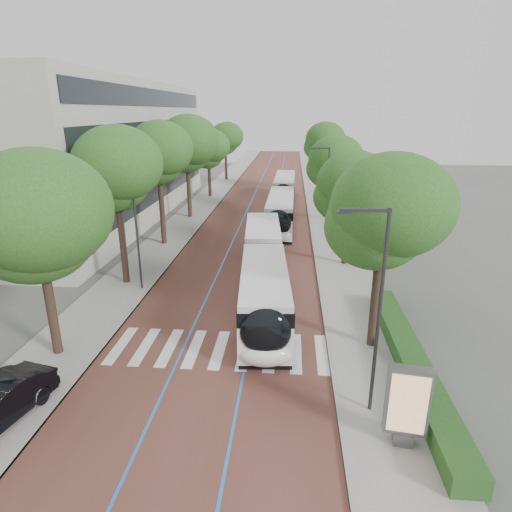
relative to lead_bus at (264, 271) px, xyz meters
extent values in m
plane|color=#51544C|center=(-1.93, -7.74, -1.63)|extent=(160.00, 160.00, 0.00)
cube|color=#553026|center=(-1.93, 32.26, -1.62)|extent=(11.00, 140.00, 0.02)
cube|color=#989590|center=(-9.43, 32.26, -1.57)|extent=(4.00, 140.00, 0.12)
cube|color=#989590|center=(5.57, 32.26, -1.57)|extent=(4.00, 140.00, 0.12)
cube|color=gray|center=(-7.53, 32.26, -1.57)|extent=(0.20, 140.00, 0.14)
cube|color=gray|center=(3.67, 32.26, -1.57)|extent=(0.20, 140.00, 0.14)
cube|color=silver|center=(-6.73, -6.74, -1.60)|extent=(0.55, 3.60, 0.01)
cube|color=silver|center=(-5.48, -6.74, -1.60)|extent=(0.55, 3.60, 0.01)
cube|color=silver|center=(-4.23, -6.74, -1.60)|extent=(0.55, 3.60, 0.01)
cube|color=silver|center=(-2.98, -6.74, -1.60)|extent=(0.55, 3.60, 0.01)
cube|color=silver|center=(-1.73, -6.74, -1.60)|extent=(0.55, 3.60, 0.01)
cube|color=silver|center=(-0.48, -6.74, -1.60)|extent=(0.55, 3.60, 0.01)
cube|color=silver|center=(0.77, -6.74, -1.60)|extent=(0.55, 3.60, 0.01)
cube|color=silver|center=(2.02, -6.74, -1.60)|extent=(0.55, 3.60, 0.01)
cube|color=silver|center=(3.27, -6.74, -1.60)|extent=(0.55, 3.60, 0.01)
cube|color=#2469B7|center=(-3.53, 32.26, -1.60)|extent=(0.12, 126.00, 0.01)
cube|color=#2469B7|center=(-0.33, 32.26, -1.60)|extent=(0.12, 126.00, 0.01)
cube|color=#A5A298|center=(-21.43, 20.26, 5.37)|extent=(18.00, 40.00, 14.00)
cube|color=black|center=(-12.38, 20.26, 1.37)|extent=(0.12, 38.00, 1.60)
cube|color=black|center=(-12.38, 20.26, 4.57)|extent=(0.12, 38.00, 1.60)
cube|color=black|center=(-12.38, 20.26, 7.77)|extent=(0.12, 38.00, 1.60)
cube|color=black|center=(-12.38, 20.26, 10.77)|extent=(0.12, 38.00, 1.60)
cube|color=#18471A|center=(7.17, -7.74, -1.11)|extent=(1.20, 14.00, 0.80)
cylinder|color=#2F2F31|center=(4.87, -10.74, 2.49)|extent=(0.14, 0.14, 8.00)
cube|color=#2F2F31|center=(4.07, -10.74, 6.39)|extent=(1.70, 0.12, 0.12)
cube|color=#2F2F31|center=(3.37, -10.74, 6.31)|extent=(0.50, 0.20, 0.10)
cylinder|color=#2F2F31|center=(4.87, 14.26, 2.49)|extent=(0.14, 0.14, 8.00)
cube|color=#2F2F31|center=(4.07, 14.26, 6.39)|extent=(1.70, 0.12, 0.12)
cube|color=#2F2F31|center=(3.37, 14.26, 6.31)|extent=(0.50, 0.20, 0.10)
cylinder|color=#2F2F31|center=(-8.03, 0.26, 2.49)|extent=(0.14, 0.14, 8.00)
cylinder|color=black|center=(-9.43, -7.74, 0.69)|extent=(0.44, 0.44, 4.64)
ellipsoid|color=#254C18|center=(-9.43, -7.74, 4.90)|extent=(6.25, 6.25, 5.31)
cylinder|color=black|center=(-9.43, 1.26, 1.02)|extent=(0.44, 0.44, 5.30)
ellipsoid|color=#254C18|center=(-9.43, 1.26, 5.84)|extent=(5.54, 5.54, 4.71)
cylinder|color=black|center=(-9.43, 10.26, 1.08)|extent=(0.44, 0.44, 5.41)
ellipsoid|color=#254C18|center=(-9.43, 10.26, 6.00)|extent=(5.37, 5.37, 4.56)
cylinder|color=black|center=(-9.43, 20.26, 1.07)|extent=(0.44, 0.44, 5.40)
ellipsoid|color=#254C18|center=(-9.43, 20.26, 5.98)|extent=(6.32, 6.32, 5.37)
cylinder|color=black|center=(-9.43, 32.26, 0.56)|extent=(0.44, 0.44, 4.37)
ellipsoid|color=#254C18|center=(-9.43, 32.26, 4.53)|extent=(5.21, 5.21, 4.43)
cylinder|color=black|center=(-9.43, 47.26, 0.71)|extent=(0.44, 0.44, 4.68)
ellipsoid|color=#254C18|center=(-9.43, 47.26, 4.97)|extent=(5.42, 5.42, 4.61)
cylinder|color=black|center=(5.77, -5.74, 0.72)|extent=(0.44, 0.44, 4.69)
ellipsoid|color=#254C18|center=(5.77, -5.74, 4.98)|extent=(5.50, 5.50, 4.67)
cylinder|color=black|center=(5.77, 6.26, 0.40)|extent=(0.44, 0.44, 4.05)
ellipsoid|color=#254C18|center=(5.77, 6.26, 4.07)|extent=(5.36, 5.36, 4.56)
cylinder|color=black|center=(5.77, 20.26, 0.48)|extent=(0.44, 0.44, 4.21)
ellipsoid|color=#254C18|center=(5.77, 20.26, 4.31)|extent=(5.63, 5.63, 4.78)
cylinder|color=black|center=(5.77, 36.26, 0.81)|extent=(0.44, 0.44, 4.88)
ellipsoid|color=#254C18|center=(5.77, 36.26, 5.24)|extent=(5.45, 5.45, 4.64)
cylinder|color=black|center=(-0.10, 1.30, 0.15)|extent=(2.36, 1.07, 2.30)
cube|color=white|center=(0.29, -3.82, -0.37)|extent=(3.20, 9.52, 1.82)
cube|color=black|center=(0.29, -3.82, 0.77)|extent=(3.22, 9.34, 0.97)
cube|color=silver|center=(0.29, -3.82, 1.42)|extent=(3.13, 9.33, 0.31)
cube|color=black|center=(0.29, -3.82, -1.45)|extent=(3.12, 9.14, 0.35)
cube|color=white|center=(-0.42, 5.60, -0.37)|extent=(3.08, 7.91, 1.82)
cube|color=black|center=(-0.42, 5.60, 0.77)|extent=(3.10, 7.75, 0.97)
cube|color=silver|center=(-0.42, 5.60, 1.42)|extent=(3.01, 7.75, 0.31)
cube|color=black|center=(-0.42, 5.60, -1.45)|extent=(3.00, 7.59, 0.35)
ellipsoid|color=black|center=(0.63, -8.34, 0.38)|extent=(2.43, 1.27, 2.28)
ellipsoid|color=white|center=(0.63, -8.39, -0.76)|extent=(2.42, 1.17, 1.14)
cylinder|color=black|center=(-0.67, -6.18, -1.13)|extent=(0.37, 1.02, 1.00)
cylinder|color=black|center=(1.59, -6.01, -1.13)|extent=(0.37, 1.02, 1.00)
cylinder|color=black|center=(-1.68, 7.18, -1.13)|extent=(0.37, 1.02, 1.00)
cylinder|color=black|center=(0.58, 7.35, -1.13)|extent=(0.37, 1.02, 1.00)
cylinder|color=black|center=(-1.07, -0.83, -1.13)|extent=(0.37, 1.02, 1.00)
cylinder|color=black|center=(1.18, -0.66, -1.13)|extent=(0.37, 1.02, 1.00)
cube|color=white|center=(0.59, 16.69, -0.37)|extent=(2.61, 12.02, 1.82)
cube|color=black|center=(0.59, 16.69, 0.77)|extent=(2.65, 11.78, 0.97)
cube|color=silver|center=(0.59, 16.69, 1.42)|extent=(2.56, 11.78, 0.31)
cube|color=black|center=(0.59, 16.69, -1.45)|extent=(2.55, 11.54, 0.35)
ellipsoid|color=black|center=(0.54, 10.84, 0.38)|extent=(2.36, 1.12, 2.28)
ellipsoid|color=white|center=(0.54, 10.79, -0.76)|extent=(2.36, 1.02, 1.14)
cylinder|color=black|center=(-0.57, 13.10, -1.13)|extent=(0.31, 1.00, 1.00)
cylinder|color=black|center=(1.69, 13.08, -1.13)|extent=(0.31, 1.00, 1.00)
cylinder|color=black|center=(-0.50, 20.50, -1.13)|extent=(0.31, 1.00, 1.00)
cylinder|color=black|center=(1.76, 20.48, -1.13)|extent=(0.31, 1.00, 1.00)
cube|color=white|center=(0.75, 30.46, -0.37)|extent=(2.64, 12.03, 1.82)
cube|color=black|center=(0.75, 30.46, 0.77)|extent=(2.68, 11.79, 0.97)
cube|color=silver|center=(0.75, 30.46, 1.42)|extent=(2.59, 11.79, 0.31)
cube|color=black|center=(0.75, 30.46, -1.45)|extent=(2.59, 11.55, 0.35)
ellipsoid|color=black|center=(0.68, 24.61, 0.38)|extent=(2.36, 1.13, 2.28)
ellipsoid|color=white|center=(0.68, 24.56, -0.76)|extent=(2.36, 1.03, 1.14)
cylinder|color=black|center=(-0.42, 26.87, -1.13)|extent=(0.31, 1.00, 1.00)
cylinder|color=black|center=(1.84, 26.85, -1.13)|extent=(0.31, 1.00, 1.00)
cylinder|color=black|center=(-0.34, 34.27, -1.13)|extent=(0.31, 1.00, 1.00)
cylinder|color=black|center=(1.92, 34.25, -1.13)|extent=(0.31, 1.00, 1.00)
cube|color=#59595B|center=(5.70, -12.47, -1.28)|extent=(0.75, 0.65, 0.45)
cube|color=#59595B|center=(5.70, -12.47, 0.23)|extent=(1.50, 0.60, 2.58)
cube|color=tan|center=(5.67, -12.68, 0.23)|extent=(1.22, 0.20, 2.24)
camera|label=1|loc=(1.58, -24.96, 9.54)|focal=30.00mm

